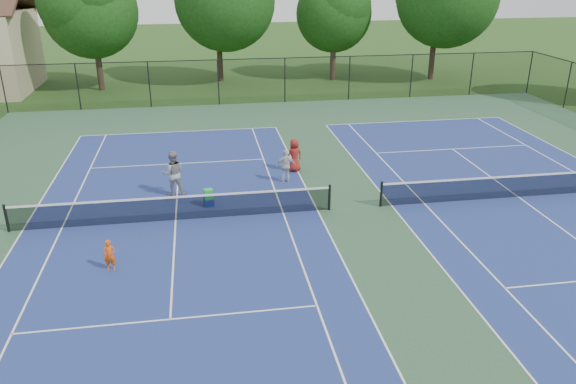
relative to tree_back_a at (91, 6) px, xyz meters
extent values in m
plane|color=#234716|center=(13.00, -24.00, -6.04)|extent=(140.00, 140.00, 0.00)
cube|color=#2D5033|center=(13.00, -24.00, -6.03)|extent=(36.00, 36.00, 0.01)
cube|color=navy|center=(6.00, -24.00, -6.03)|extent=(10.97, 23.77, 0.00)
cube|color=white|center=(6.00, -12.11, -6.02)|extent=(10.97, 0.06, 0.00)
cube|color=white|center=(0.52, -24.00, -6.02)|extent=(0.06, 23.77, 0.00)
cube|color=white|center=(11.48, -24.00, -6.02)|extent=(0.06, 23.77, 0.00)
cube|color=white|center=(1.88, -24.00, -6.02)|extent=(0.06, 23.77, 0.00)
cube|color=white|center=(10.12, -24.00, -6.02)|extent=(0.06, 23.77, 0.00)
cube|color=white|center=(6.00, -17.60, -6.02)|extent=(8.23, 0.06, 0.00)
cube|color=white|center=(6.00, -30.40, -6.02)|extent=(8.23, 0.06, 0.00)
cube|color=white|center=(6.00, -24.00, -6.02)|extent=(0.06, 12.80, 0.00)
cylinder|color=black|center=(0.05, -24.00, -5.50)|extent=(0.10, 0.10, 1.07)
cylinder|color=black|center=(11.95, -24.00, -5.50)|extent=(0.10, 0.10, 1.07)
cube|color=black|center=(6.00, -24.00, -5.57)|extent=(11.90, 0.01, 0.90)
cube|color=white|center=(6.00, -24.00, -5.09)|extent=(11.90, 0.04, 0.07)
cube|color=navy|center=(20.00, -24.00, -6.03)|extent=(10.97, 23.77, 0.00)
cube|color=white|center=(20.00, -12.11, -6.02)|extent=(10.97, 0.06, 0.00)
cube|color=white|center=(14.52, -24.00, -6.02)|extent=(0.06, 23.77, 0.00)
cube|color=white|center=(15.88, -24.00, -6.02)|extent=(0.06, 23.77, 0.00)
cube|color=white|center=(20.00, -17.60, -6.02)|extent=(8.23, 0.06, 0.00)
cube|color=white|center=(20.00, -24.00, -6.02)|extent=(0.06, 12.80, 0.00)
cylinder|color=black|center=(14.05, -24.00, -5.50)|extent=(0.10, 0.10, 1.07)
cube|color=black|center=(20.00, -24.00, -5.57)|extent=(11.90, 0.01, 0.90)
cube|color=white|center=(20.00, -24.00, -5.09)|extent=(11.90, 0.04, 0.07)
cylinder|color=black|center=(-5.00, -6.00, -4.54)|extent=(0.08, 0.08, 3.00)
cylinder|color=black|center=(-0.50, -6.00, -4.54)|extent=(0.08, 0.08, 3.00)
cylinder|color=black|center=(4.00, -6.00, -4.54)|extent=(0.08, 0.08, 3.00)
cylinder|color=black|center=(8.50, -6.00, -4.54)|extent=(0.08, 0.08, 3.00)
cylinder|color=black|center=(13.00, -6.00, -4.54)|extent=(0.08, 0.08, 3.00)
cylinder|color=black|center=(17.50, -6.00, -4.54)|extent=(0.08, 0.08, 3.00)
cylinder|color=black|center=(22.00, -6.00, -4.54)|extent=(0.08, 0.08, 3.00)
cylinder|color=black|center=(26.50, -6.00, -4.54)|extent=(0.08, 0.08, 3.00)
cylinder|color=black|center=(31.00, -6.00, -4.54)|extent=(0.08, 0.08, 3.00)
cylinder|color=black|center=(31.00, -10.50, -4.54)|extent=(0.08, 0.08, 3.00)
cube|color=black|center=(13.00, -6.00, -4.54)|extent=(36.00, 0.01, 3.00)
cube|color=black|center=(13.00, -6.00, -3.04)|extent=(36.00, 0.05, 0.05)
cylinder|color=#2D2116|center=(0.00, 0.00, -4.15)|extent=(0.44, 0.44, 3.78)
sphere|color=#16370F|center=(0.00, 0.00, -0.39)|extent=(6.80, 6.80, 6.80)
sphere|color=#16370F|center=(0.00, 0.00, 0.28)|extent=(5.58, 5.58, 5.58)
cylinder|color=#2D2116|center=(9.00, 2.00, -3.97)|extent=(0.44, 0.44, 4.14)
sphere|color=#16370F|center=(9.00, 2.00, 0.19)|extent=(7.60, 7.60, 7.60)
cylinder|color=#2D2116|center=(18.00, 1.00, -4.33)|extent=(0.44, 0.44, 3.42)
sphere|color=#16370F|center=(18.00, 1.00, -0.97)|extent=(6.00, 6.00, 6.00)
sphere|color=#16370F|center=(18.00, 1.00, -0.27)|extent=(4.92, 4.92, 4.92)
cylinder|color=#2D2116|center=(26.00, 0.00, -3.88)|extent=(0.44, 0.44, 4.32)
imported|color=#E9530F|center=(4.07, -27.37, -5.52)|extent=(0.39, 0.26, 1.04)
imported|color=gray|center=(5.91, -21.47, -5.07)|extent=(0.99, 0.79, 1.93)
imported|color=silver|center=(10.74, -20.75, -5.29)|extent=(0.88, 0.37, 1.50)
imported|color=maroon|center=(11.34, -19.45, -5.27)|extent=(0.88, 0.72, 1.54)
cube|color=navy|center=(7.29, -22.84, -5.89)|extent=(0.43, 0.38, 0.31)
cube|color=green|center=(7.29, -22.84, -5.53)|extent=(0.40, 0.35, 0.41)
camera|label=1|loc=(7.15, -43.60, 3.13)|focal=35.00mm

